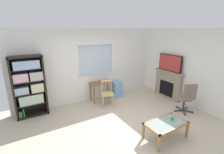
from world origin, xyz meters
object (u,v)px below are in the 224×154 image
bookshelf (29,84)px  desk_under_window (101,85)px  sippy_cup (172,118)px  plastic_drawer_unit (116,89)px  coffee_table (166,125)px  tv (170,63)px  office_chair (187,96)px  fireplace (168,84)px  wooden_chair (107,93)px

bookshelf → desk_under_window: 2.38m
sippy_cup → bookshelf: bearing=134.4°
plastic_drawer_unit → desk_under_window: bearing=-175.9°
sippy_cup → plastic_drawer_unit: bearing=86.3°
coffee_table → desk_under_window: bearing=96.0°
plastic_drawer_unit → tv: bearing=-35.5°
office_chair → coffee_table: bearing=-159.9°
plastic_drawer_unit → office_chair: office_chair is taller
desk_under_window → fireplace: (2.34, -1.11, -0.04)m
office_chair → sippy_cup: bearing=-157.3°
bookshelf → fireplace: bearing=-14.5°
office_chair → wooden_chair: bearing=137.4°
wooden_chair → office_chair: 2.57m
desk_under_window → office_chair: 2.92m
wooden_chair → tv: tv is taller
fireplace → plastic_drawer_unit: bearing=144.8°
desk_under_window → wooden_chair: (-0.03, -0.52, -0.11)m
bookshelf → tv: 4.84m
office_chair → tv: bearing=67.7°
tv → sippy_cup: tv is taller
plastic_drawer_unit → tv: tv is taller
bookshelf → desk_under_window: (2.34, -0.11, -0.43)m
fireplace → sippy_cup: bearing=-137.0°
sippy_cup → office_chair: bearing=22.7°
desk_under_window → wooden_chair: 0.53m
wooden_chair → tv: bearing=-14.1°
tv → office_chair: bearing=-112.3°
desk_under_window → coffee_table: 2.85m
desk_under_window → tv: tv is taller
office_chair → fireplace: bearing=66.9°
desk_under_window → office_chair: office_chair is taller
plastic_drawer_unit → sippy_cup: (-0.19, -2.86, 0.18)m
wooden_chair → fireplace: bearing=-14.0°
coffee_table → tv: bearing=40.2°
fireplace → coffee_table: bearing=-140.0°
bookshelf → office_chair: bearing=-29.3°
plastic_drawer_unit → office_chair: bearing=-63.4°
desk_under_window → tv: (2.33, -1.11, 0.80)m
fireplace → office_chair: size_ratio=1.23×
wooden_chair → office_chair: size_ratio=0.90×
bookshelf → plastic_drawer_unit: bearing=-1.1°
plastic_drawer_unit → wooden_chair: bearing=-142.4°
desk_under_window → sippy_cup: (0.52, -2.81, -0.10)m
plastic_drawer_unit → fireplace: size_ratio=0.48×
office_chair → sippy_cup: 1.46m
desk_under_window → bookshelf: bearing=177.4°
fireplace → tv: tv is taller
office_chair → sippy_cup: size_ratio=11.11×
fireplace → coffee_table: fireplace is taller
plastic_drawer_unit → coffee_table: size_ratio=0.59×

